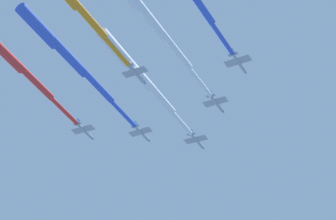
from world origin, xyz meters
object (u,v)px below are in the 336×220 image
(jet_starboard_inner, at_px, (149,18))
(jet_lead, at_px, (138,74))
(jet_port_inner, at_px, (68,56))
(jet_port_mid, at_px, (3,52))

(jet_starboard_inner, bearing_deg, jet_lead, 103.36)
(jet_port_inner, height_order, jet_starboard_inner, jet_starboard_inner)
(jet_port_inner, relative_size, jet_starboard_inner, 1.00)
(jet_lead, height_order, jet_port_mid, jet_lead)
(jet_port_inner, height_order, jet_port_mid, jet_port_inner)
(jet_lead, relative_size, jet_starboard_inner, 0.91)
(jet_port_mid, bearing_deg, jet_port_inner, 15.95)
(jet_starboard_inner, distance_m, jet_port_mid, 44.81)
(jet_lead, distance_m, jet_port_inner, 22.39)
(jet_port_inner, distance_m, jet_starboard_inner, 28.93)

